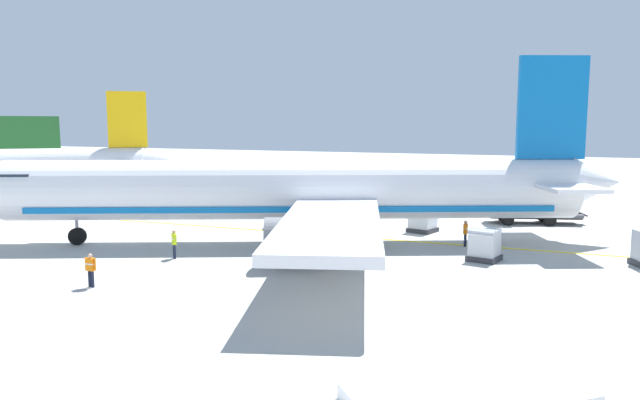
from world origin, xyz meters
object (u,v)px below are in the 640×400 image
object	(u,v)px
service_truck_fuel	(518,208)
cargo_container_far	(423,219)
crew_marshaller	(174,242)
crew_loader_left	(465,231)
cargo_container_mid	(484,245)
crew_loader_right	(91,267)
airliner_foreground	(301,191)

from	to	relation	value
service_truck_fuel	cargo_container_far	size ratio (longest dim) A/B	3.41
service_truck_fuel	crew_marshaller	xyz separation A→B (m)	(-19.57, 17.73, -0.17)
crew_marshaller	crew_loader_left	bearing A→B (deg)	-58.28
service_truck_fuel	cargo_container_mid	xyz separation A→B (m)	(-13.71, 1.08, -0.26)
crew_marshaller	crew_loader_right	size ratio (longest dim) A/B	1.02
airliner_foreground	crew_marshaller	bearing A→B (deg)	141.83
cargo_container_mid	crew_loader_right	size ratio (longest dim) A/B	1.21
airliner_foreground	service_truck_fuel	distance (m)	18.24
crew_marshaller	airliner_foreground	bearing A→B (deg)	-38.17
cargo_container_mid	crew_loader_right	xyz separation A→B (m)	(-12.37, 16.86, 0.07)
cargo_container_far	crew_marshaller	world-z (taller)	cargo_container_far
crew_loader_left	airliner_foreground	bearing A→B (deg)	105.67
cargo_container_mid	crew_loader_left	distance (m)	3.81
airliner_foreground	service_truck_fuel	world-z (taller)	airliner_foreground
service_truck_fuel	crew_loader_right	bearing A→B (deg)	145.48
cargo_container_far	crew_marshaller	bearing A→B (deg)	138.90
airliner_foreground	crew_loader_left	xyz separation A→B (m)	(2.80, -9.98, -2.42)
service_truck_fuel	cargo_container_mid	distance (m)	13.76
cargo_container_mid	service_truck_fuel	bearing A→B (deg)	-4.51
airliner_foreground	cargo_container_far	bearing A→B (deg)	-43.71
service_truck_fuel	crew_loader_left	distance (m)	10.54
airliner_foreground	crew_loader_left	world-z (taller)	airliner_foreground
crew_loader_left	service_truck_fuel	bearing A→B (deg)	-14.28
crew_loader_right	airliner_foreground	bearing A→B (deg)	-22.30
airliner_foreground	service_truck_fuel	bearing A→B (deg)	-44.02
airliner_foreground	cargo_container_far	distance (m)	9.67
cargo_container_mid	crew_marshaller	world-z (taller)	cargo_container_mid
airliner_foreground	crew_loader_right	xyz separation A→B (m)	(-13.07, 5.36, -2.43)
cargo_container_far	crew_loader_right	distance (m)	23.09
airliner_foreground	crew_loader_right	world-z (taller)	airliner_foreground
cargo_container_mid	crew_loader_left	bearing A→B (deg)	23.51
crew_marshaller	crew_loader_right	bearing A→B (deg)	178.17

